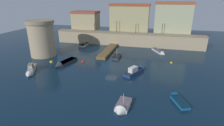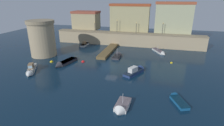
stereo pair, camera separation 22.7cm
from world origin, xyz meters
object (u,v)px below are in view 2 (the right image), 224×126
(moored_boat_0, at_px, (64,63))
(mooring_buoy_0, at_px, (171,63))
(fortress_tower, at_px, (42,38))
(moored_boat_1, at_px, (86,44))
(mooring_buoy_2, at_px, (83,62))
(quay_lamp_3, at_px, (163,26))
(moored_boat_4, at_px, (121,108))
(mooring_buoy_1, at_px, (52,62))
(moored_boat_3, at_px, (160,52))
(moored_boat_7, at_px, (177,99))
(moored_boat_2, at_px, (137,70))
(quay_lamp_2, at_px, (136,26))
(quay_lamp_1, at_px, (117,24))
(moored_boat_6, at_px, (31,70))
(quay_lamp_0, at_px, (95,25))
(moored_boat_5, at_px, (118,55))

(moored_boat_0, distance_m, mooring_buoy_0, 24.74)
(fortress_tower, distance_m, moored_boat_1, 14.81)
(mooring_buoy_2, bearing_deg, quay_lamp_3, 45.11)
(moored_boat_1, height_order, moored_boat_4, moored_boat_4)
(mooring_buoy_0, distance_m, mooring_buoy_1, 28.03)
(moored_boat_3, bearing_deg, moored_boat_7, -21.59)
(moored_boat_2, bearing_deg, fortress_tower, 105.87)
(mooring_buoy_1, relative_size, mooring_buoy_2, 0.99)
(moored_boat_1, bearing_deg, moored_boat_0, -172.53)
(quay_lamp_2, bearing_deg, quay_lamp_1, 180.00)
(moored_boat_6, bearing_deg, moored_boat_7, 54.13)
(moored_boat_3, distance_m, moored_boat_7, 24.15)
(mooring_buoy_0, bearing_deg, quay_lamp_0, 150.37)
(moored_boat_5, relative_size, mooring_buoy_2, 6.26)
(moored_boat_2, height_order, moored_boat_7, moored_boat_2)
(quay_lamp_0, xyz_separation_m, moored_boat_0, (-0.33, -20.38, -5.79))
(quay_lamp_2, xyz_separation_m, quay_lamp_3, (7.71, 0.00, 0.13))
(quay_lamp_2, xyz_separation_m, moored_boat_0, (-13.58, -20.38, -5.92))
(moored_boat_5, height_order, mooring_buoy_1, moored_boat_5)
(moored_boat_7, bearing_deg, quay_lamp_3, -18.22)
(fortress_tower, relative_size, moored_boat_2, 1.43)
(fortress_tower, bearing_deg, moored_boat_6, -69.03)
(moored_boat_3, xyz_separation_m, moored_boat_7, (2.55, -24.02, -0.03))
(quay_lamp_3, relative_size, moored_boat_1, 0.63)
(quay_lamp_2, xyz_separation_m, moored_boat_5, (-3.05, -11.62, -5.96))
(quay_lamp_2, relative_size, mooring_buoy_2, 4.04)
(fortress_tower, distance_m, quay_lamp_1, 22.33)
(mooring_buoy_1, bearing_deg, quay_lamp_2, 48.92)
(quay_lamp_2, height_order, moored_boat_7, quay_lamp_2)
(moored_boat_3, height_order, mooring_buoy_2, moored_boat_3)
(moored_boat_2, bearing_deg, mooring_buoy_0, -16.13)
(fortress_tower, xyz_separation_m, mooring_buoy_2, (11.87, -2.26, -4.58))
(quay_lamp_0, bearing_deg, quay_lamp_1, -0.00)
(quay_lamp_0, distance_m, moored_boat_2, 26.93)
(quay_lamp_0, relative_size, quay_lamp_3, 0.87)
(quay_lamp_3, distance_m, moored_boat_0, 30.08)
(quay_lamp_2, xyz_separation_m, moored_boat_6, (-17.88, -25.96, -5.77))
(moored_boat_6, distance_m, moored_boat_7, 28.17)
(quay_lamp_2, bearing_deg, mooring_buoy_1, -131.08)
(moored_boat_2, bearing_deg, moored_boat_0, 116.46)
(quay_lamp_1, height_order, moored_boat_6, quay_lamp_1)
(quay_lamp_0, bearing_deg, moored_boat_3, -15.57)
(moored_boat_0, relative_size, moored_boat_4, 1.64)
(quay_lamp_1, bearing_deg, moored_boat_0, -110.51)
(moored_boat_7, bearing_deg, mooring_buoy_1, 46.95)
(moored_boat_6, bearing_deg, quay_lamp_1, 127.27)
(moored_boat_4, bearing_deg, mooring_buoy_2, -138.13)
(quay_lamp_2, height_order, mooring_buoy_2, quay_lamp_2)
(mooring_buoy_2, bearing_deg, quay_lamp_1, 77.15)
(quay_lamp_1, xyz_separation_m, mooring_buoy_2, (-4.06, -17.79, -6.61))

